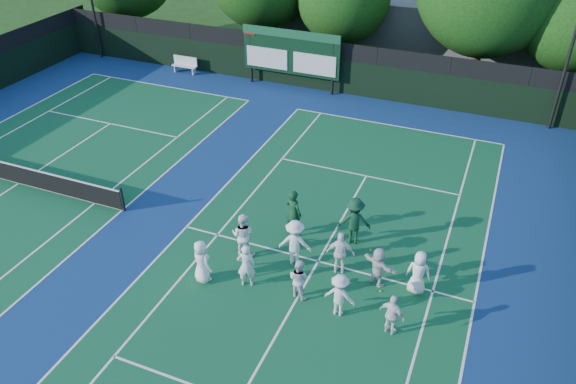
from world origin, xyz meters
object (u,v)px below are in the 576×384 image
at_px(scoreboard, 291,52).
at_px(bench, 185,64).
at_px(coach_left, 294,213).
at_px(tennis_net, 16,174).

xyz_separation_m(scoreboard, bench, (-7.17, -0.21, -1.63)).
bearing_deg(coach_left, tennis_net, 25.84).
distance_m(scoreboard, tennis_net, 16.26).
height_order(bench, coach_left, coach_left).
relative_size(scoreboard, coach_left, 3.07).
height_order(tennis_net, coach_left, coach_left).
bearing_deg(coach_left, scoreboard, -47.01).
relative_size(bench, coach_left, 0.85).
xyz_separation_m(bench, coach_left, (12.74, -13.18, 0.42)).
height_order(tennis_net, bench, tennis_net).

